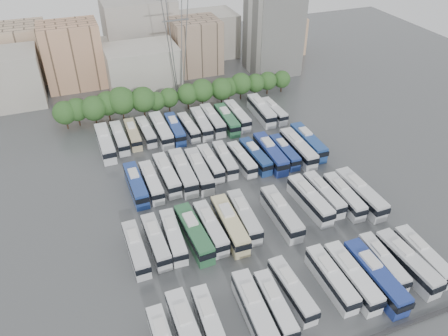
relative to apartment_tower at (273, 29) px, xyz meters
name	(u,v)px	position (x,y,z in m)	size (l,w,h in m)	color
ground	(242,204)	(-34.00, -58.00, -13.00)	(220.00, 220.00, 0.00)	#424447
tree_line	(169,96)	(-37.11, -15.95, -8.49)	(64.10, 7.77, 8.82)	black
city_buildings	(129,48)	(-41.46, 13.86, -5.13)	(102.00, 35.00, 20.00)	#9E998E
apartment_tower	(273,29)	(0.00, 0.00, 0.00)	(14.00, 14.00, 26.00)	silver
electricity_pylon	(176,30)	(-32.00, -8.00, 5.66)	(9.00, 6.91, 33.83)	slate
bus_r0_s1	(187,332)	(-52.14, -82.28, -11.05)	(2.91, 12.71, 3.98)	silver
bus_r0_s2	(209,322)	(-48.77, -81.81, -11.27)	(2.85, 11.32, 3.53)	silver
bus_r0_s4	(254,310)	(-42.23, -82.30, -11.04)	(3.40, 12.84, 3.99)	silver
bus_r0_s5	(275,305)	(-39.06, -82.45, -11.26)	(2.99, 11.42, 3.55)	silver
bus_r0_s6	(292,290)	(-35.47, -80.85, -11.24)	(2.83, 11.52, 3.59)	silver
bus_r0_s8	(331,278)	(-28.87, -81.11, -11.16)	(2.70, 11.97, 3.75)	silver
bus_r0_s9	(352,277)	(-25.80, -82.00, -11.05)	(2.85, 12.65, 3.96)	white
bus_r0_s10	(375,276)	(-22.57, -83.26, -10.92)	(3.02, 13.52, 4.24)	navy
bus_r0_s11	(383,262)	(-19.29, -80.98, -11.29)	(2.91, 11.22, 3.49)	silver
bus_r0_s12	(407,262)	(-15.94, -82.61, -11.03)	(3.30, 12.89, 4.01)	silver
bus_r0_s13	(423,256)	(-12.60, -82.27, -11.16)	(2.86, 12.00, 3.75)	silver
bus_r1_s0	(136,249)	(-55.49, -64.33, -11.23)	(2.69, 11.51, 3.60)	silver
bus_r1_s1	(156,241)	(-52.02, -63.69, -11.22)	(2.77, 11.60, 3.62)	silver
bus_r1_s2	(173,236)	(-48.99, -63.62, -11.23)	(3.00, 11.61, 3.61)	silver
bus_r1_s3	(194,233)	(-45.56, -64.40, -11.00)	(3.51, 13.14, 4.08)	#2A633C
bus_r1_s4	(211,227)	(-42.38, -63.92, -11.16)	(2.84, 12.02, 3.76)	silver
bus_r1_s5	(230,224)	(-39.05, -64.51, -10.96)	(3.20, 13.31, 4.15)	beige
bus_r1_s6	(244,216)	(-35.80, -63.23, -11.12)	(3.28, 12.35, 3.84)	silver
bus_r1_s8	(281,213)	(-29.23, -64.94, -11.02)	(3.02, 12.92, 4.04)	silver
bus_r1_s10	(310,199)	(-22.40, -63.33, -11.05)	(3.25, 12.76, 3.97)	silver
bus_r1_s11	(324,194)	(-19.02, -62.67, -11.18)	(2.76, 11.84, 3.70)	silver
bus_r1_s12	(344,196)	(-15.75, -64.55, -11.15)	(2.97, 12.05, 3.76)	silver
bus_r1_s13	(360,193)	(-12.57, -65.23, -10.93)	(3.16, 13.46, 4.21)	silver
bus_r2_s1	(136,184)	(-52.07, -47.12, -11.10)	(2.88, 12.36, 3.86)	navy
bus_r2_s2	(151,182)	(-49.01, -47.18, -11.21)	(2.70, 11.64, 3.64)	silver
bus_r2_s3	(167,174)	(-45.57, -45.96, -11.08)	(3.06, 12.53, 3.91)	silver
bus_r2_s4	(183,172)	(-42.28, -46.47, -10.93)	(3.16, 13.49, 4.22)	silver
bus_r2_s5	(199,170)	(-39.02, -47.03, -11.00)	(3.28, 13.09, 4.08)	silver
bus_r2_s6	(210,163)	(-35.76, -44.84, -11.26)	(2.55, 11.29, 3.54)	silver
bus_r2_s7	(225,159)	(-32.46, -44.69, -11.26)	(3.02, 11.40, 3.54)	silver
bus_r2_s8	(242,159)	(-29.02, -45.87, -11.30)	(2.80, 11.11, 3.46)	silver
bus_r2_s9	(255,156)	(-25.86, -45.90, -11.19)	(3.07, 11.84, 3.68)	navy
bus_r2_s10	(270,153)	(-22.53, -46.40, -10.94)	(3.25, 13.42, 4.19)	navy
bus_r2_s11	(284,152)	(-19.14, -46.51, -11.27)	(2.60, 11.29, 3.53)	navy
bus_r2_s12	(298,148)	(-15.88, -46.72, -10.96)	(3.03, 13.29, 4.16)	silver
bus_r2_s13	(308,142)	(-12.45, -45.10, -10.99)	(3.07, 13.12, 4.10)	navy
bus_r3_s0	(105,143)	(-55.50, -29.33, -10.94)	(3.07, 13.38, 4.19)	silver
bus_r3_s1	(120,138)	(-52.07, -27.88, -11.20)	(2.78, 11.73, 3.67)	silver
bus_r3_s2	(133,134)	(-48.87, -27.10, -11.28)	(2.60, 11.22, 3.51)	tan
bus_r3_s3	(146,131)	(-45.69, -27.06, -11.30)	(2.81, 11.15, 3.47)	silver
bus_r3_s4	(161,130)	(-42.28, -28.03, -10.98)	(3.02, 13.17, 4.12)	silver
bus_r3_s5	(175,129)	(-39.01, -28.35, -11.17)	(2.88, 11.97, 3.74)	navy
bus_r3_s6	(188,127)	(-35.67, -28.43, -11.32)	(2.75, 10.95, 3.41)	silver
bus_r3_s7	(201,123)	(-32.28, -28.02, -11.13)	(3.22, 12.27, 3.81)	silver
bus_r3_s8	(213,120)	(-29.18, -27.48, -11.08)	(2.75, 12.46, 3.91)	silver
bus_r3_s9	(227,119)	(-25.83, -28.65, -11.08)	(2.99, 12.52, 3.91)	#2E6B44
bus_r3_s10	(237,115)	(-22.55, -27.33, -11.13)	(2.75, 12.16, 3.81)	silver
bus_r3_s12	(261,110)	(-15.90, -27.26, -10.96)	(3.40, 13.36, 4.16)	silver
bus_r3_s13	(274,111)	(-12.75, -28.11, -11.29)	(2.70, 11.14, 3.48)	silver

